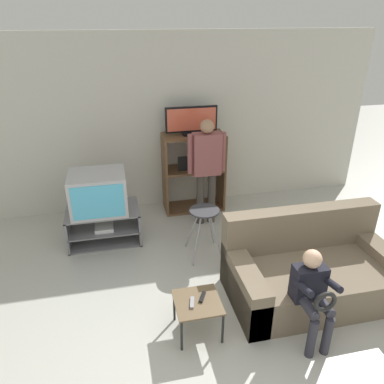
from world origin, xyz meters
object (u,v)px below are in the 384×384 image
television_flat (191,121)px  snack_table (198,305)px  television_main (98,192)px  folding_stool (204,218)px  person_standing_adult (206,163)px  remote_control_black (202,297)px  person_seated_child (313,291)px  remote_control_white (192,303)px  couch (311,271)px  media_shelf (193,172)px  tv_stand (104,225)px

television_flat → snack_table: 2.79m
television_main → folding_stool: (1.25, -0.61, -0.19)m
snack_table → person_standing_adult: bearing=73.6°
remote_control_black → person_seated_child: 1.01m
television_flat → snack_table: (-0.49, -2.52, -1.07)m
remote_control_black → remote_control_white: 0.12m
couch → remote_control_black: bearing=-169.0°
media_shelf → television_flat: 0.78m
television_main → remote_control_black: television_main is taller
folding_stool → person_standing_adult: 0.91m
media_shelf → couch: media_shelf is taller
couch → person_seated_child: person_seated_child is taller
television_main → person_seated_child: size_ratio=0.77×
folding_stool → couch: size_ratio=0.36×
media_shelf → television_flat: television_flat is taller
tv_stand → television_main: (-0.03, -0.01, 0.49)m
folding_stool → person_seated_child: 1.64m
tv_stand → snack_table: (0.85, -1.86, 0.10)m
remote_control_black → tv_stand: bearing=144.1°
media_shelf → folding_stool: size_ratio=1.86×
folding_stool → person_seated_child: person_seated_child is taller
media_shelf → remote_control_black: bearing=-100.7°
folding_stool → person_seated_child: size_ratio=0.70×
person_standing_adult → remote_control_black: bearing=-105.3°
remote_control_white → remote_control_black: bearing=40.0°
tv_stand → television_main: 0.49m
remote_control_white → person_seated_child: person_seated_child is taller
person_standing_adult → person_seated_child: 2.37m
remote_control_white → person_standing_adult: 2.21m
remote_control_white → media_shelf: bearing=92.0°
tv_stand → snack_table: bearing=-65.4°
folding_stool → remote_control_white: (-0.43, -1.25, -0.15)m
television_main → remote_control_white: size_ratio=4.92×
remote_control_black → person_seated_child: bearing=8.7°
couch → person_seated_child: 0.71m
folding_stool → remote_control_black: (-0.32, -1.20, -0.15)m
tv_stand → person_seated_child: 2.85m
remote_control_white → person_standing_adult: (0.65, 2.04, 0.55)m
television_main → television_flat: size_ratio=0.94×
media_shelf → folding_stool: 1.28m
media_shelf → snack_table: size_ratio=2.78×
tv_stand → couch: (2.17, -1.57, 0.06)m
television_main → remote_control_white: bearing=-66.2°
media_shelf → snack_table: 2.58m
person_seated_child → remote_control_white: bearing=165.6°
television_main → folding_stool: bearing=-26.0°
person_seated_child → media_shelf: bearing=99.6°
person_standing_adult → person_seated_child: (0.40, -2.31, -0.38)m
person_seated_child → person_standing_adult: bearing=99.7°
tv_stand → folding_stool: (1.23, -0.62, 0.30)m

